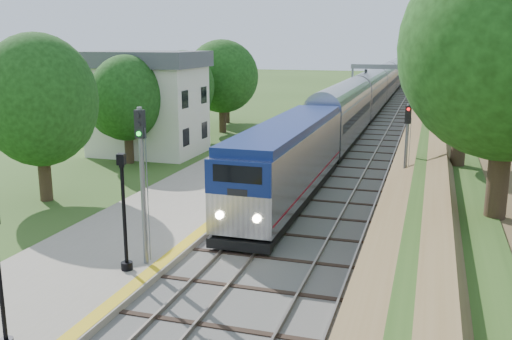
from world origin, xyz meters
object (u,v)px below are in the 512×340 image
(train, at_px, (383,85))
(signal_farside, at_px, (406,147))
(signal_platform, at_px, (142,170))
(lamppost_mid, at_px, (1,289))
(signal_gantry, at_px, (388,77))
(station_building, at_px, (148,102))
(lamppost_far, at_px, (124,219))

(train, distance_m, signal_farside, 58.64)
(signal_platform, bearing_deg, lamppost_mid, -96.72)
(signal_gantry, relative_size, signal_platform, 1.38)
(signal_platform, bearing_deg, train, 87.60)
(signal_farside, bearing_deg, train, 96.07)
(station_building, bearing_deg, lamppost_far, -64.37)
(station_building, relative_size, lamppost_mid, 2.15)
(signal_farside, bearing_deg, station_building, 152.12)
(signal_gantry, distance_m, lamppost_far, 47.73)
(signal_gantry, relative_size, signal_farside, 1.50)
(lamppost_mid, distance_m, signal_platform, 7.09)
(signal_gantry, height_order, lamppost_mid, signal_gantry)
(train, xyz_separation_m, signal_farside, (6.20, -58.30, 1.37))
(station_building, distance_m, train, 49.66)
(train, relative_size, signal_farside, 24.10)
(signal_platform, bearing_deg, signal_gantry, 83.41)
(train, height_order, signal_platform, signal_platform)
(lamppost_far, height_order, signal_platform, signal_platform)
(lamppost_mid, bearing_deg, lamppost_far, 86.09)
(station_building, relative_size, signal_gantry, 1.02)
(station_building, relative_size, lamppost_far, 1.93)
(station_building, bearing_deg, lamppost_mid, -70.00)
(station_building, bearing_deg, signal_platform, -62.73)
(lamppost_mid, bearing_deg, station_building, 110.00)
(signal_gantry, bearing_deg, signal_farside, -84.03)
(train, distance_m, signal_platform, 69.23)
(station_building, relative_size, train, 0.06)
(lamppost_far, height_order, signal_farside, signal_farside)
(station_building, bearing_deg, signal_gantry, 56.62)
(train, bearing_deg, signal_gantry, -83.77)
(station_building, height_order, lamppost_mid, station_building)
(signal_gantry, height_order, lamppost_far, signal_gantry)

